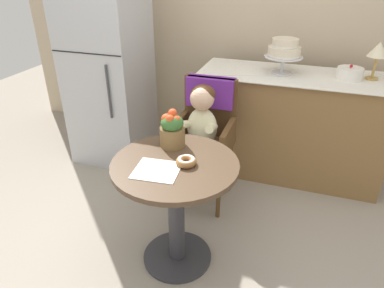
# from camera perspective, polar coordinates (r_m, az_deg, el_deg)

# --- Properties ---
(ground_plane) EXTENTS (8.00, 8.00, 0.00)m
(ground_plane) POSITION_cam_1_polar(r_m,az_deg,el_deg) (2.39, -2.39, -17.96)
(ground_plane) COLOR gray
(back_wall) EXTENTS (4.80, 0.10, 2.70)m
(back_wall) POSITION_cam_1_polar(r_m,az_deg,el_deg) (3.47, 8.80, 21.68)
(back_wall) COLOR #C1AD8E
(back_wall) RESTS_ON ground
(cafe_table) EXTENTS (0.72, 0.72, 0.72)m
(cafe_table) POSITION_cam_1_polar(r_m,az_deg,el_deg) (2.06, -2.67, -8.11)
(cafe_table) COLOR #4C3826
(cafe_table) RESTS_ON ground
(wicker_chair) EXTENTS (0.42, 0.45, 0.95)m
(wicker_chair) POSITION_cam_1_polar(r_m,az_deg,el_deg) (2.62, 2.42, 3.69)
(wicker_chair) COLOR brown
(wicker_chair) RESTS_ON ground
(seated_child) EXTENTS (0.27, 0.32, 0.73)m
(seated_child) POSITION_cam_1_polar(r_m,az_deg,el_deg) (2.47, 1.41, 3.08)
(seated_child) COLOR beige
(seated_child) RESTS_ON ground
(paper_napkin) EXTENTS (0.26, 0.24, 0.00)m
(paper_napkin) POSITION_cam_1_polar(r_m,az_deg,el_deg) (1.88, -5.78, -4.29)
(paper_napkin) COLOR white
(paper_napkin) RESTS_ON cafe_table
(donut_front) EXTENTS (0.12, 0.12, 0.04)m
(donut_front) POSITION_cam_1_polar(r_m,az_deg,el_deg) (1.91, -0.98, -2.82)
(donut_front) COLOR #936033
(donut_front) RESTS_ON cafe_table
(flower_vase) EXTENTS (0.15, 0.15, 0.23)m
(flower_vase) POSITION_cam_1_polar(r_m,az_deg,el_deg) (2.07, -3.26, 2.40)
(flower_vase) COLOR brown
(flower_vase) RESTS_ON cafe_table
(display_counter) EXTENTS (1.56, 0.62, 0.90)m
(display_counter) POSITION_cam_1_polar(r_m,az_deg,el_deg) (3.11, 15.67, 2.99)
(display_counter) COLOR olive
(display_counter) RESTS_ON ground
(tiered_cake_stand) EXTENTS (0.30, 0.30, 0.28)m
(tiered_cake_stand) POSITION_cam_1_polar(r_m,az_deg,el_deg) (2.92, 14.86, 14.61)
(tiered_cake_stand) COLOR silver
(tiered_cake_stand) RESTS_ON display_counter
(round_layer_cake) EXTENTS (0.19, 0.19, 0.11)m
(round_layer_cake) POSITION_cam_1_polar(r_m,az_deg,el_deg) (2.98, 24.41, 10.50)
(round_layer_cake) COLOR white
(round_layer_cake) RESTS_ON display_counter
(table_lamp) EXTENTS (0.15, 0.15, 0.28)m
(table_lamp) POSITION_cam_1_polar(r_m,az_deg,el_deg) (3.00, 28.21, 13.26)
(table_lamp) COLOR #B28C47
(table_lamp) RESTS_ON display_counter
(refrigerator) EXTENTS (0.64, 0.63, 1.70)m
(refrigerator) POSITION_cam_1_polar(r_m,az_deg,el_deg) (3.24, -13.50, 11.76)
(refrigerator) COLOR #B7BABF
(refrigerator) RESTS_ON ground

